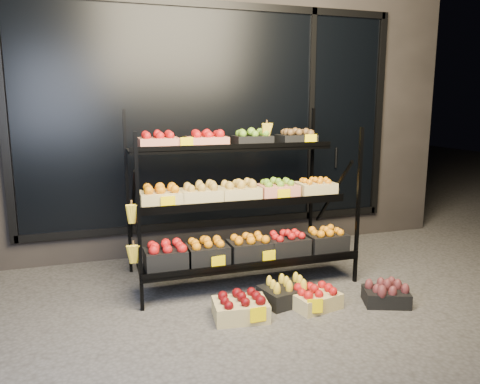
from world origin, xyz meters
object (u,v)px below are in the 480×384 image
object	(u,v)px
floor_crate_left	(240,307)
floor_crate_midleft	(286,292)
display_rack	(240,201)
floor_crate_midright	(315,297)

from	to	relation	value
floor_crate_left	floor_crate_midleft	bearing A→B (deg)	27.03
floor_crate_left	floor_crate_midleft	distance (m)	0.50
display_rack	floor_crate_midright	world-z (taller)	display_rack
floor_crate_midleft	floor_crate_midright	xyz separation A→B (m)	(0.19, -0.18, -0.01)
floor_crate_left	floor_crate_midright	distance (m)	0.67
floor_crate_midleft	floor_crate_midright	distance (m)	0.26
floor_crate_left	floor_crate_midleft	xyz separation A→B (m)	(0.47, 0.17, -0.00)
display_rack	floor_crate_midleft	bearing A→B (deg)	-72.70
display_rack	floor_crate_midleft	size ratio (longest dim) A/B	4.55
display_rack	floor_crate_left	distance (m)	1.10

